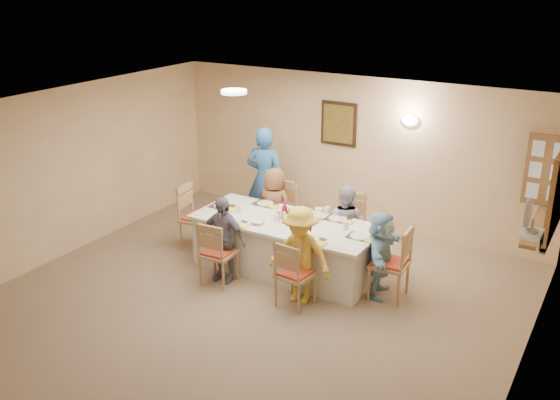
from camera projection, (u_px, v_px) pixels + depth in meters
The scene contains 49 objects.
ground at pixel (237, 315), 7.80m from camera, with size 7.00×7.00×0.00m, color #82684A.
room_walls at pixel (234, 202), 7.27m from camera, with size 7.00×7.00×7.00m.
wall_picture at pixel (339, 124), 10.15m from camera, with size 0.62×0.05×0.72m.
wall_sconce at pixel (410, 120), 9.50m from camera, with size 0.26×0.09×0.18m, color white.
ceiling_light at pixel (234, 92), 8.63m from camera, with size 0.36×0.36×0.05m, color white.
serving_hatch at pixel (559, 190), 7.70m from camera, with size 0.06×1.50×1.15m, color brown.
hatch_sill at pixel (542, 227), 7.94m from camera, with size 0.30×1.50×0.05m, color brown.
shutter_door at pixel (546, 171), 8.44m from camera, with size 0.55×0.04×1.00m, color brown.
fan_shelf at pixel (531, 233), 6.68m from camera, with size 0.22×0.36×0.03m, color white.
desk_fan at pixel (530, 220), 6.64m from camera, with size 0.30×0.30×0.28m, color #A5A5A8, non-canonical shape.
dining_table at pixel (286, 246), 8.84m from camera, with size 2.63×1.11×0.76m, color white.
chair_back_left at pixel (278, 213), 9.74m from camera, with size 0.47×0.47×0.97m, color tan, non-canonical shape.
chair_back_right at pixel (348, 228), 9.17m from camera, with size 0.47×0.47×0.98m, color tan, non-canonical shape.
chair_front_left at pixel (218, 252), 8.45m from camera, with size 0.44×0.44×0.93m, color tan, non-canonical shape.
chair_front_right at pixel (295, 273), 7.89m from camera, with size 0.43×0.43×0.90m, color tan, non-canonical shape.
chair_left_end at pixel (198, 217), 9.53m from camera, with size 0.48×0.48×1.01m, color tan, non-canonical shape.
chair_right_end at pixel (390, 262), 8.07m from camera, with size 0.48×0.48×1.00m, color tan, non-canonical shape.
diner_back_left at pixel (274, 207), 9.59m from camera, with size 0.63×0.42×1.25m, color brown.
diner_back_right at pixel (345, 224), 9.04m from camera, with size 0.59×0.47×1.18m, color #ABA7BF.
diner_front_left at pixel (223, 239), 8.50m from camera, with size 0.72×0.31×1.22m, color slate.
diner_front_right at pixel (300, 255), 7.91m from camera, with size 0.87×0.54×1.31m, color yellow.
diner_right_end at pixel (380, 254), 8.10m from camera, with size 0.53×1.13×1.17m, color #92C4E3.
caregiver at pixel (265, 179), 10.10m from camera, with size 0.69×0.51×1.74m, color #3068AA.
placemat_fl at pixel (233, 222), 8.65m from camera, with size 0.34×0.25×0.01m, color #472B19.
plate_fl at pixel (233, 222), 8.65m from camera, with size 0.23×0.23×0.01m, color white.
napkin_fl at pixel (242, 225), 8.53m from camera, with size 0.15×0.15×0.01m, color yellow.
placemat_fr at pixel (310, 240), 8.09m from camera, with size 0.37×0.28×0.01m, color #472B19.
plate_fr at pixel (310, 239), 8.08m from camera, with size 0.25×0.25×0.02m, color white.
napkin_fr at pixel (320, 244), 7.96m from camera, with size 0.15×0.15×0.01m, color yellow.
placemat_bl at pixel (265, 204), 9.33m from camera, with size 0.36×0.27×0.01m, color #472B19.
plate_bl at pixel (265, 203), 9.33m from camera, with size 0.24×0.24×0.02m, color white.
napkin_bl at pixel (274, 207), 9.21m from camera, with size 0.13×0.13×0.01m, color yellow.
placemat_br at pixel (338, 219), 8.77m from camera, with size 0.35×0.26×0.01m, color #472B19.
plate_br at pixel (338, 218), 8.76m from camera, with size 0.25×0.25×0.02m, color white.
napkin_br at pixel (348, 222), 8.64m from camera, with size 0.14×0.14×0.01m, color yellow.
placemat_le at pixel (222, 206), 9.23m from camera, with size 0.35×0.26×0.01m, color #472B19.
plate_le at pixel (222, 206), 9.23m from camera, with size 0.23×0.23×0.01m, color white.
napkin_le at pixel (230, 209), 9.10m from camera, with size 0.14×0.14×0.01m, color yellow.
placemat_re at pixel (360, 237), 8.18m from camera, with size 0.33×0.25×0.01m, color #472B19.
plate_re at pixel (360, 236), 8.18m from camera, with size 0.26×0.26×0.02m, color white.
napkin_re at pixel (371, 240), 8.05m from camera, with size 0.15×0.15×0.01m, color yellow.
teacup_a at pixel (227, 215), 8.80m from camera, with size 0.14×0.14×0.09m, color white.
teacup_b at pixel (327, 210), 8.98m from camera, with size 0.13×0.13×0.09m, color white.
bowl_a at pixel (258, 222), 8.61m from camera, with size 0.21×0.21×0.05m, color white.
bowl_b at pixel (315, 217), 8.77m from camera, with size 0.26×0.26×0.06m, color white.
condiment_ketchup at pixel (285, 211), 8.73m from camera, with size 0.10×0.11×0.25m, color #AA0E24.
condiment_brown at pixel (289, 214), 8.68m from camera, with size 0.10×0.11×0.19m, color #402211.
condiment_malt at pixel (291, 217), 8.62m from camera, with size 0.18×0.18×0.17m, color #402211.
drinking_glass at pixel (278, 214), 8.80m from camera, with size 0.06×0.06×0.09m, color silver.
Camera 1 is at (3.91, -5.61, 4.05)m, focal length 40.00 mm.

